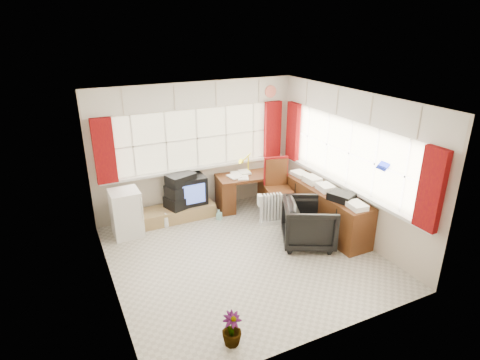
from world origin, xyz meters
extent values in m
plane|color=beige|center=(0.00, 0.00, 0.00)|extent=(4.00, 4.00, 0.00)
plane|color=beige|center=(0.00, 2.00, 1.25)|extent=(4.00, 0.00, 4.00)
plane|color=beige|center=(0.00, -2.00, 1.25)|extent=(4.00, 0.00, 4.00)
plane|color=beige|center=(-2.00, 0.00, 1.25)|extent=(0.00, 4.00, 4.00)
plane|color=beige|center=(2.00, 0.00, 1.25)|extent=(0.00, 4.00, 4.00)
plane|color=white|center=(0.00, 0.00, 2.50)|extent=(4.00, 4.00, 0.00)
plane|color=beige|center=(0.00, 1.98, 1.45)|extent=(3.60, 0.00, 3.60)
cube|color=white|center=(0.00, 1.94, 0.87)|extent=(3.70, 0.12, 0.05)
cube|color=white|center=(-1.20, 1.97, 1.45)|extent=(0.03, 0.02, 1.10)
cube|color=white|center=(-0.60, 1.97, 1.45)|extent=(0.03, 0.02, 1.10)
cube|color=white|center=(0.00, 1.97, 1.45)|extent=(0.03, 0.02, 1.10)
cube|color=white|center=(0.60, 1.97, 1.45)|extent=(0.03, 0.02, 1.10)
cube|color=white|center=(1.20, 1.97, 1.45)|extent=(0.03, 0.02, 1.10)
plane|color=beige|center=(1.98, 0.00, 1.45)|extent=(0.00, 3.60, 3.60)
cube|color=white|center=(1.94, 0.00, 0.87)|extent=(0.12, 3.70, 0.05)
cube|color=white|center=(1.97, -1.20, 1.45)|extent=(0.02, 0.03, 1.10)
cube|color=white|center=(1.97, -0.60, 1.45)|extent=(0.02, 0.03, 1.10)
cube|color=white|center=(1.97, 0.00, 1.45)|extent=(0.02, 0.03, 1.10)
cube|color=white|center=(1.97, 0.60, 1.45)|extent=(0.02, 0.03, 1.10)
cube|color=white|center=(1.97, 1.20, 1.45)|extent=(0.02, 0.03, 1.10)
cube|color=maroon|center=(-1.70, 1.90, 1.46)|extent=(0.35, 0.10, 1.15)
cube|color=maroon|center=(1.60, 1.90, 1.46)|extent=(0.35, 0.10, 1.15)
cube|color=maroon|center=(1.90, 1.60, 1.46)|extent=(0.10, 0.35, 1.15)
cube|color=maroon|center=(1.90, -1.70, 1.46)|extent=(0.10, 0.35, 1.15)
cube|color=silver|center=(0.00, 1.96, 2.25)|extent=(3.95, 0.08, 0.48)
cube|color=silver|center=(1.96, 0.00, 2.25)|extent=(0.08, 3.95, 0.48)
cube|color=#582A14|center=(0.88, 1.60, 0.66)|extent=(1.26, 0.73, 0.06)
cube|color=#582A14|center=(0.43, 1.66, 0.32)|extent=(0.34, 0.56, 0.63)
cube|color=#582A14|center=(1.34, 1.55, 0.32)|extent=(0.34, 0.56, 0.63)
cube|color=white|center=(0.88, 1.60, 0.70)|extent=(0.23, 0.30, 0.02)
cube|color=white|center=(0.88, 1.60, 0.70)|extent=(0.23, 0.30, 0.02)
cube|color=white|center=(0.88, 1.60, 0.71)|extent=(0.23, 0.30, 0.02)
cube|color=white|center=(0.88, 1.60, 0.71)|extent=(0.23, 0.30, 0.02)
cylinder|color=#FBF80A|center=(0.98, 1.77, 0.70)|extent=(0.09, 0.09, 0.02)
cylinder|color=#FBF80A|center=(0.98, 1.77, 0.87)|extent=(0.02, 0.02, 0.35)
cone|color=#FBF80A|center=(0.98, 1.77, 1.01)|extent=(0.14, 0.12, 0.14)
cube|color=black|center=(1.22, 0.95, 0.02)|extent=(0.57, 0.57, 0.04)
cylinder|color=silver|center=(1.22, 0.95, 0.27)|extent=(0.06, 0.06, 0.55)
cube|color=#582A14|center=(1.22, 0.95, 0.55)|extent=(0.56, 0.54, 0.06)
cube|color=#582A14|center=(1.27, 1.18, 0.84)|extent=(0.42, 0.15, 0.53)
cube|color=maroon|center=(1.27, 1.18, 0.86)|extent=(0.47, 0.17, 0.55)
imported|color=black|center=(1.15, -0.14, 0.39)|extent=(1.14, 1.13, 0.78)
cube|color=white|center=(0.94, 0.76, 0.04)|extent=(0.43, 0.25, 0.08)
cube|color=white|center=(0.77, 0.81, 0.34)|extent=(0.05, 0.12, 0.52)
cube|color=white|center=(0.83, 0.79, 0.34)|extent=(0.05, 0.12, 0.52)
cube|color=white|center=(0.88, 0.78, 0.34)|extent=(0.05, 0.12, 0.52)
cube|color=white|center=(0.94, 0.76, 0.34)|extent=(0.05, 0.12, 0.52)
cube|color=white|center=(1.00, 0.75, 0.34)|extent=(0.05, 0.12, 0.52)
cube|color=white|center=(1.06, 0.73, 0.34)|extent=(0.05, 0.12, 0.52)
cube|color=white|center=(1.12, 0.72, 0.34)|extent=(0.05, 0.12, 0.52)
cube|color=#582A14|center=(1.73, 0.20, 0.38)|extent=(0.50, 2.00, 0.75)
cube|color=white|center=(1.70, -0.60, 0.80)|extent=(0.24, 0.32, 0.10)
cube|color=white|center=(1.70, -0.20, 0.80)|extent=(0.24, 0.32, 0.10)
cube|color=white|center=(1.70, 0.20, 0.80)|extent=(0.24, 0.32, 0.10)
cube|color=white|center=(1.70, 0.60, 0.80)|extent=(0.24, 0.32, 0.10)
cube|color=white|center=(1.70, 1.00, 0.80)|extent=(0.24, 0.32, 0.10)
cube|color=black|center=(1.68, -0.25, 0.82)|extent=(0.43, 0.48, 0.13)
cube|color=#A07F50|center=(-0.55, 1.72, 0.12)|extent=(1.40, 0.50, 0.25)
cube|color=black|center=(-0.27, 1.83, 0.52)|extent=(0.60, 0.55, 0.54)
cube|color=#4861CC|center=(-0.27, 1.54, 0.52)|extent=(0.46, 0.02, 0.37)
cube|color=black|center=(-0.44, 1.73, 0.36)|extent=(0.70, 0.56, 0.22)
cube|color=black|center=(-0.44, 1.73, 0.58)|extent=(0.64, 0.52, 0.21)
cube|color=black|center=(-0.44, 1.73, 0.79)|extent=(0.59, 0.49, 0.20)
cube|color=white|center=(-1.51, 1.52, 0.42)|extent=(0.50, 0.50, 0.83)
cube|color=silver|center=(-1.29, 1.28, 0.54)|extent=(0.02, 0.02, 0.44)
imported|color=white|center=(-0.84, 1.50, 0.14)|extent=(0.14, 0.14, 0.27)
imported|color=#8BD0C4|center=(0.15, 1.34, 0.10)|extent=(0.13, 0.13, 0.20)
imported|color=black|center=(-0.96, -1.63, 0.21)|extent=(0.27, 0.27, 0.42)
camera|label=1|loc=(-2.47, -4.94, 3.51)|focal=30.00mm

